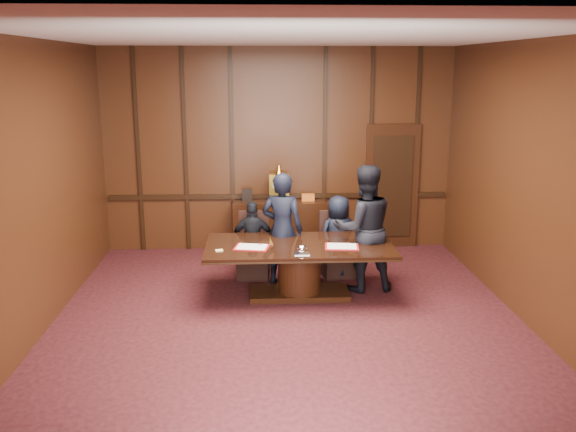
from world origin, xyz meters
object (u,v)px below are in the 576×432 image
object	(u,v)px
witness_left	(282,229)
signatory_left	(253,240)
signatory_right	(338,237)
conference_table	(299,261)
sideboard	(279,224)
witness_right	(364,228)

from	to	relation	value
witness_left	signatory_left	bearing A→B (deg)	-18.63
signatory_left	signatory_right	size ratio (longest dim) A/B	0.94
signatory_right	witness_left	xyz separation A→B (m)	(-0.87, -0.31, 0.21)
signatory_left	witness_left	bearing A→B (deg)	145.84
conference_table	witness_left	xyz separation A→B (m)	(-0.22, 0.49, 0.34)
sideboard	witness_right	bearing A→B (deg)	-59.47
sideboard	conference_table	size ratio (longest dim) A/B	0.61
signatory_left	sideboard	bearing A→B (deg)	-106.45
conference_table	signatory_left	xyz separation A→B (m)	(-0.65, 0.80, 0.09)
signatory_left	witness_left	xyz separation A→B (m)	(0.43, -0.31, 0.25)
sideboard	signatory_left	world-z (taller)	sideboard
conference_table	signatory_right	bearing A→B (deg)	50.91
conference_table	witness_left	size ratio (longest dim) A/B	1.55
sideboard	signatory_right	distance (m)	1.61
conference_table	signatory_left	size ratio (longest dim) A/B	2.19
sideboard	conference_table	distance (m)	2.17
sideboard	signatory_right	xyz separation A→B (m)	(0.85, -1.36, 0.15)
conference_table	signatory_left	bearing A→B (deg)	129.09
witness_right	witness_left	bearing A→B (deg)	-19.40
conference_table	witness_right	world-z (taller)	witness_right
signatory_left	witness_right	bearing A→B (deg)	161.95
witness_right	signatory_left	bearing A→B (deg)	-26.54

